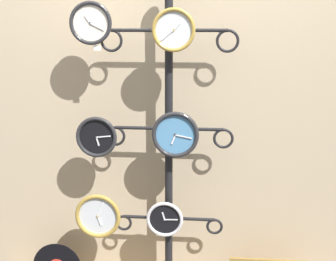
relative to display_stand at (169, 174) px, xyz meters
The scene contains 9 objects.
shop_wall 0.59m from the display_stand, 90.00° to the left, with size 4.40×0.04×2.80m.
display_stand is the anchor object (origin of this frame).
clock_top_left 0.98m from the display_stand, 168.85° to the right, with size 0.24×0.04×0.24m.
clock_top_center 0.86m from the display_stand, 71.01° to the right, with size 0.24×0.04×0.24m.
clock_middle_left 0.49m from the display_stand, 168.26° to the right, with size 0.24×0.04×0.24m.
clock_middle_center 0.29m from the display_stand, 62.20° to the right, with size 0.27×0.04×0.27m.
clock_bottom_left 0.49m from the display_stand, 165.72° to the right, with size 0.28×0.04×0.28m.
clock_bottom_center 0.26m from the display_stand, 99.03° to the right, with size 0.22×0.04×0.22m.
price_tag_upper 0.85m from the display_stand, 167.66° to the right, with size 0.04×0.00×0.03m.
Camera 1 is at (0.25, -2.25, 1.72)m, focal length 50.00 mm.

